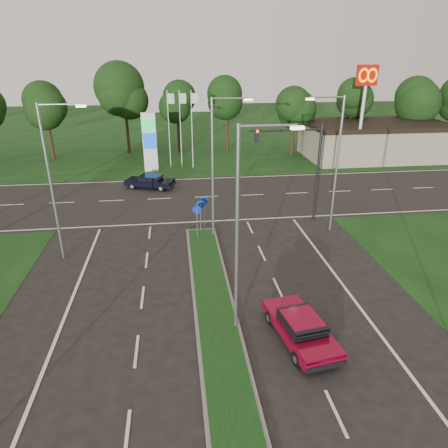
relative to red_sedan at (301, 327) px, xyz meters
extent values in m
cube|color=black|center=(-3.41, 50.13, -0.64)|extent=(160.00, 50.00, 0.02)
cube|color=black|center=(-3.41, 19.13, -0.64)|extent=(160.00, 12.00, 0.02)
cube|color=slate|center=(-3.41, -0.87, -0.58)|extent=(2.00, 26.00, 0.12)
cube|color=gray|center=(18.59, 31.13, 1.36)|extent=(16.00, 9.00, 4.00)
cylinder|color=gray|center=(-2.61, 1.13, 3.86)|extent=(0.16, 0.16, 9.00)
cylinder|color=gray|center=(-1.51, 1.13, 8.26)|extent=(2.20, 0.10, 0.10)
cube|color=#FFF2CC|center=(-0.41, 1.13, 8.16)|extent=(0.50, 0.22, 0.12)
cylinder|color=gray|center=(-2.61, 11.13, 3.86)|extent=(0.16, 0.16, 9.00)
cylinder|color=gray|center=(-1.51, 11.13, 8.26)|extent=(2.20, 0.10, 0.10)
cube|color=#FFF2CC|center=(-0.41, 11.13, 8.16)|extent=(0.50, 0.22, 0.12)
cylinder|color=gray|center=(-11.91, 9.13, 3.86)|extent=(0.16, 0.16, 9.00)
cylinder|color=gray|center=(-10.81, 9.13, 8.26)|extent=(2.20, 0.10, 0.10)
cube|color=#FFF2CC|center=(-9.71, 9.13, 8.16)|extent=(0.50, 0.22, 0.12)
cylinder|color=gray|center=(5.59, 11.13, 3.86)|extent=(0.16, 0.16, 9.00)
cylinder|color=gray|center=(4.49, 11.13, 8.26)|extent=(2.20, 0.10, 0.10)
cube|color=#FFF2CC|center=(3.39, 11.13, 8.16)|extent=(0.50, 0.22, 0.12)
cylinder|color=black|center=(5.09, 13.13, 2.86)|extent=(0.20, 0.20, 7.00)
cylinder|color=black|center=(2.59, 13.13, 5.96)|extent=(5.00, 0.14, 0.14)
cube|color=black|center=(0.59, 13.13, 5.66)|extent=(0.28, 0.28, 0.90)
sphere|color=#FF190C|center=(0.59, 12.95, 5.96)|extent=(0.20, 0.20, 0.20)
cylinder|color=gray|center=(-3.71, 10.63, 0.46)|extent=(0.06, 0.06, 2.20)
cylinder|color=#0C26A5|center=(-3.71, 10.63, 1.46)|extent=(0.56, 0.04, 0.56)
cylinder|color=gray|center=(-3.41, 11.63, 0.46)|extent=(0.06, 0.06, 2.20)
cylinder|color=#0C26A5|center=(-3.41, 11.63, 1.46)|extent=(0.56, 0.04, 0.56)
cylinder|color=gray|center=(-3.11, 12.33, 0.46)|extent=(0.06, 0.06, 2.20)
cylinder|color=#0C26A5|center=(-3.11, 12.33, 1.46)|extent=(0.56, 0.04, 0.56)
cube|color=silver|center=(-7.41, 28.13, 2.36)|extent=(1.40, 0.30, 6.00)
cube|color=#0CA53F|center=(-7.41, 27.95, 4.16)|extent=(1.30, 0.08, 1.20)
cube|color=#0C3FBF|center=(-7.41, 27.95, 2.56)|extent=(1.30, 0.08, 1.60)
cylinder|color=silver|center=(-5.41, 29.13, 3.36)|extent=(0.08, 0.08, 8.00)
cube|color=#B2D8B2|center=(-5.06, 29.13, 6.56)|extent=(0.70, 0.02, 1.00)
cylinder|color=silver|center=(-4.21, 29.13, 3.36)|extent=(0.08, 0.08, 8.00)
cube|color=#B2D8B2|center=(-3.86, 29.13, 6.56)|extent=(0.70, 0.02, 1.00)
cylinder|color=silver|center=(-3.01, 29.13, 3.36)|extent=(0.08, 0.08, 8.00)
cube|color=#B2D8B2|center=(-2.66, 29.13, 6.56)|extent=(0.70, 0.02, 1.00)
cylinder|color=silver|center=(14.59, 27.13, 4.36)|extent=(0.30, 0.30, 10.00)
cube|color=#BF0C07|center=(14.59, 27.13, 8.76)|extent=(2.20, 0.35, 2.00)
torus|color=#FFC600|center=(14.14, 26.91, 8.76)|extent=(1.06, 0.16, 1.06)
torus|color=#FFC600|center=(15.04, 26.91, 8.76)|extent=(1.06, 0.16, 1.06)
cylinder|color=black|center=(-3.41, 35.13, 1.56)|extent=(0.36, 0.36, 4.40)
sphere|color=black|center=(-3.41, 35.13, 5.86)|extent=(6.00, 6.00, 6.00)
sphere|color=black|center=(-3.11, 34.93, 6.86)|extent=(4.80, 4.80, 4.80)
cube|color=maroon|center=(0.00, 0.02, -0.10)|extent=(2.45, 4.57, 0.44)
cube|color=black|center=(0.01, -0.06, 0.33)|extent=(1.80, 2.13, 0.41)
cube|color=maroon|center=(0.01, -0.06, 0.53)|extent=(1.65, 1.77, 0.04)
cylinder|color=black|center=(-1.02, 1.26, -0.34)|extent=(0.29, 0.64, 0.61)
cylinder|color=black|center=(0.57, 1.52, -0.34)|extent=(0.29, 0.64, 0.61)
cylinder|color=black|center=(-0.58, -1.48, -0.34)|extent=(0.29, 0.64, 0.61)
cylinder|color=black|center=(1.02, -1.22, -0.34)|extent=(0.29, 0.64, 0.61)
cube|color=black|center=(-7.32, 22.30, -0.10)|extent=(4.66, 3.15, 0.44)
cube|color=black|center=(-7.24, 22.27, 0.32)|extent=(2.30, 2.06, 0.41)
cube|color=black|center=(-7.24, 22.27, 0.53)|extent=(1.95, 1.86, 0.04)
cylinder|color=black|center=(-8.90, 22.02, -0.34)|extent=(0.64, 0.39, 0.61)
cylinder|color=black|center=(-8.34, 23.53, -0.34)|extent=(0.64, 0.39, 0.61)
cylinder|color=black|center=(-6.30, 21.07, -0.34)|extent=(0.64, 0.39, 0.61)
cylinder|color=black|center=(-5.75, 22.58, -0.34)|extent=(0.64, 0.39, 0.61)
camera|label=1|loc=(-4.95, -13.32, 10.64)|focal=32.00mm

